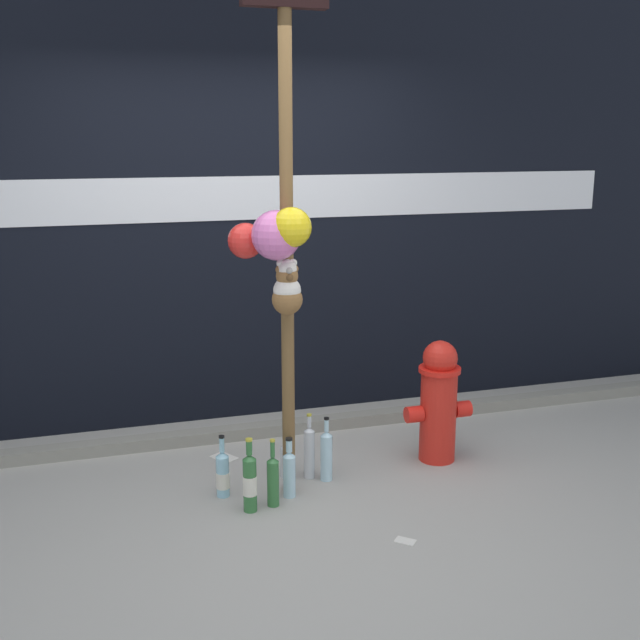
% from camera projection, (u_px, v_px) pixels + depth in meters
% --- Properties ---
extents(ground_plane, '(14.00, 14.00, 0.00)m').
position_uv_depth(ground_plane, '(295.00, 515.00, 4.17)').
color(ground_plane, '#9E9B93').
extents(building_wall, '(10.00, 0.21, 3.79)m').
position_uv_depth(building_wall, '(228.00, 146.00, 5.29)').
color(building_wall, black).
rests_on(building_wall, ground_plane).
extents(curb_strip, '(8.00, 0.12, 0.08)m').
position_uv_depth(curb_strip, '(249.00, 431.00, 5.24)').
color(curb_strip, gray).
rests_on(curb_strip, ground_plane).
extents(memorial_post, '(0.53, 0.41, 2.94)m').
position_uv_depth(memorial_post, '(280.00, 197.00, 4.00)').
color(memorial_post, brown).
rests_on(memorial_post, ground_plane).
extents(fire_hydrant, '(0.42, 0.26, 0.76)m').
position_uv_depth(fire_hydrant, '(439.00, 401.00, 4.81)').
color(fire_hydrant, red).
rests_on(fire_hydrant, ground_plane).
extents(bottle_0, '(0.08, 0.08, 0.41)m').
position_uv_depth(bottle_0, '(250.00, 482.00, 4.19)').
color(bottle_0, '#337038').
rests_on(bottle_0, ground_plane).
extents(bottle_1, '(0.07, 0.07, 0.38)m').
position_uv_depth(bottle_1, '(273.00, 480.00, 4.25)').
color(bottle_1, '#337038').
rests_on(bottle_1, ground_plane).
extents(bottle_2, '(0.07, 0.07, 0.36)m').
position_uv_depth(bottle_2, '(223.00, 474.00, 4.37)').
color(bottle_2, '#93CCE0').
rests_on(bottle_2, ground_plane).
extents(bottle_3, '(0.07, 0.07, 0.31)m').
position_uv_depth(bottle_3, '(286.00, 458.00, 4.62)').
color(bottle_3, silver).
rests_on(bottle_3, ground_plane).
extents(bottle_4, '(0.07, 0.07, 0.35)m').
position_uv_depth(bottle_4, '(289.00, 472.00, 4.36)').
color(bottle_4, '#B2DBEA').
rests_on(bottle_4, ground_plane).
extents(bottle_5, '(0.06, 0.06, 0.40)m').
position_uv_depth(bottle_5, '(309.00, 451.00, 4.60)').
color(bottle_5, silver).
rests_on(bottle_5, ground_plane).
extents(bottle_6, '(0.07, 0.07, 0.39)m').
position_uv_depth(bottle_6, '(326.00, 454.00, 4.57)').
color(bottle_6, '#B2DBEA').
rests_on(bottle_6, ground_plane).
extents(litter_0, '(0.12, 0.12, 0.01)m').
position_uv_depth(litter_0, '(405.00, 541.00, 3.91)').
color(litter_0, silver).
rests_on(litter_0, ground_plane).
extents(litter_1, '(0.18, 0.19, 0.01)m').
position_uv_depth(litter_1, '(224.00, 457.00, 4.92)').
color(litter_1, silver).
rests_on(litter_1, ground_plane).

